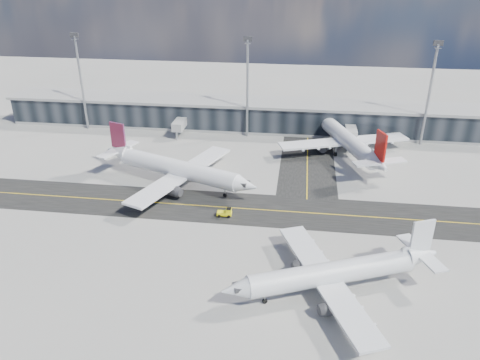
{
  "coord_description": "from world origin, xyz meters",
  "views": [
    {
      "loc": [
        15.47,
        -82.68,
        49.25
      ],
      "look_at": [
        3.31,
        7.57,
        5.0
      ],
      "focal_mm": 35.0,
      "sensor_mm": 36.0,
      "label": 1
    }
  ],
  "objects_px": {
    "baggage_tug": "(226,212)",
    "airliner_af": "(176,169)",
    "airliner_redtail": "(347,140)",
    "service_van": "(324,145)",
    "airliner_near": "(335,273)"
  },
  "relations": [
    {
      "from": "airliner_af",
      "to": "airliner_near",
      "type": "relative_size",
      "value": 1.15
    },
    {
      "from": "airliner_near",
      "to": "baggage_tug",
      "type": "relative_size",
      "value": 11.57
    },
    {
      "from": "airliner_redtail",
      "to": "airliner_near",
      "type": "xyz_separation_m",
      "value": [
        -5.97,
        -58.28,
        -0.58
      ]
    },
    {
      "from": "baggage_tug",
      "to": "airliner_af",
      "type": "bearing_deg",
      "value": -135.74
    },
    {
      "from": "baggage_tug",
      "to": "service_van",
      "type": "distance_m",
      "value": 46.55
    },
    {
      "from": "airliner_near",
      "to": "service_van",
      "type": "height_order",
      "value": "airliner_near"
    },
    {
      "from": "airliner_af",
      "to": "airliner_redtail",
      "type": "bearing_deg",
      "value": 141.53
    },
    {
      "from": "airliner_af",
      "to": "airliner_near",
      "type": "bearing_deg",
      "value": 66.53
    },
    {
      "from": "airliner_af",
      "to": "airliner_redtail",
      "type": "distance_m",
      "value": 47.21
    },
    {
      "from": "airliner_redtail",
      "to": "baggage_tug",
      "type": "relative_size",
      "value": 13.57
    },
    {
      "from": "baggage_tug",
      "to": "service_van",
      "type": "height_order",
      "value": "baggage_tug"
    },
    {
      "from": "airliner_redtail",
      "to": "service_van",
      "type": "relative_size",
      "value": 8.9
    },
    {
      "from": "airliner_af",
      "to": "airliner_near",
      "type": "distance_m",
      "value": 49.0
    },
    {
      "from": "airliner_redtail",
      "to": "service_van",
      "type": "distance_m",
      "value": 8.02
    },
    {
      "from": "baggage_tug",
      "to": "airliner_near",
      "type": "bearing_deg",
      "value": 42.84
    }
  ]
}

